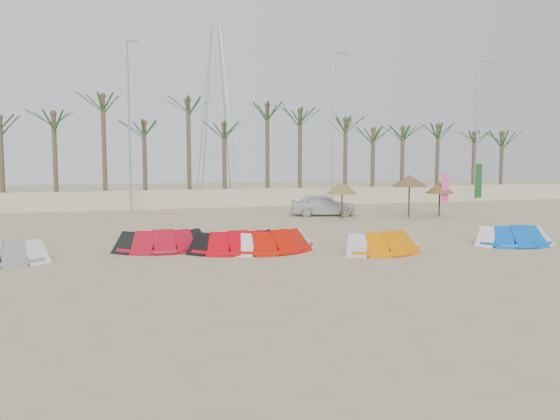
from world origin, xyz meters
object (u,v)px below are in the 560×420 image
object	(u,v)px
kite_red_right	(273,239)
parasol_left	(342,188)
kite_blue	(511,235)
kite_orange	(382,241)
kite_red_mid	(235,240)
parasol_mid	(409,181)
parasol_right	(440,188)
car	(323,205)
kite_red_left	(162,239)

from	to	relation	value
kite_red_right	parasol_left	bearing A→B (deg)	53.81
kite_blue	kite_orange	bearing A→B (deg)	-179.37
kite_orange	kite_blue	xyz separation A→B (m)	(5.84, 0.06, -0.00)
kite_red_mid	parasol_mid	xyz separation A→B (m)	(12.38, 8.74, 1.76)
parasol_right	car	size ratio (longest dim) A/B	0.53
kite_blue	parasol_right	size ratio (longest dim) A/B	1.61
kite_blue	kite_red_right	bearing A→B (deg)	171.35
parasol_mid	parasol_right	bearing A→B (deg)	-3.44
kite_blue	parasol_mid	distance (m)	10.60
kite_orange	kite_blue	bearing A→B (deg)	0.63
kite_orange	parasol_right	bearing A→B (deg)	48.82
kite_blue	parasol_left	bearing A→B (deg)	105.73
parasol_left	parasol_right	xyz separation A→B (m)	(6.20, -0.42, -0.06)
kite_red_left	kite_blue	bearing A→B (deg)	-11.14
kite_orange	kite_blue	world-z (taller)	same
kite_red_right	parasol_right	size ratio (longest dim) A/B	1.91
kite_red_mid	parasol_left	world-z (taller)	parasol_left
kite_blue	parasol_left	size ratio (longest dim) A/B	1.56
kite_red_left	car	distance (m)	14.35
car	parasol_mid	bearing A→B (deg)	-100.95
kite_orange	kite_blue	distance (m)	5.84
parasol_right	parasol_left	bearing A→B (deg)	176.16
kite_red_right	parasol_left	size ratio (longest dim) A/B	1.86
kite_blue	kite_red_mid	bearing A→B (deg)	171.66
parasol_left	car	distance (m)	2.28
parasol_left	parasol_mid	world-z (taller)	parasol_mid
parasol_right	car	distance (m)	7.11
kite_red_mid	kite_blue	bearing A→B (deg)	-8.34
parasol_left	parasol_right	size ratio (longest dim) A/B	1.03
kite_red_left	parasol_right	bearing A→B (deg)	23.88
kite_red_left	kite_red_mid	bearing A→B (deg)	-22.29
kite_red_right	kite_red_mid	bearing A→B (deg)	173.75
kite_blue	car	world-z (taller)	car
kite_orange	parasol_left	world-z (taller)	parasol_left
parasol_right	kite_orange	bearing A→B (deg)	-131.18
kite_red_left	kite_red_right	distance (m)	4.28
kite_red_right	kite_orange	distance (m)	4.19
kite_red_mid	parasol_right	size ratio (longest dim) A/B	1.67
kite_red_left	parasol_right	world-z (taller)	parasol_right
kite_orange	parasol_right	xyz separation A→B (m)	(9.03, 10.33, 1.33)
parasol_mid	parasol_right	distance (m)	2.05
kite_red_right	kite_red_left	bearing A→B (deg)	163.12
kite_red_right	kite_blue	bearing A→B (deg)	-8.65
parasol_left	parasol_right	world-z (taller)	parasol_left
parasol_left	parasol_mid	size ratio (longest dim) A/B	0.85
kite_orange	kite_red_right	bearing A→B (deg)	158.33
kite_red_mid	parasol_right	xyz separation A→B (m)	(14.38, 8.62, 1.33)
car	parasol_right	bearing A→B (deg)	-94.76
kite_red_right	kite_orange	world-z (taller)	same
car	kite_red_right	bearing A→B (deg)	165.28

